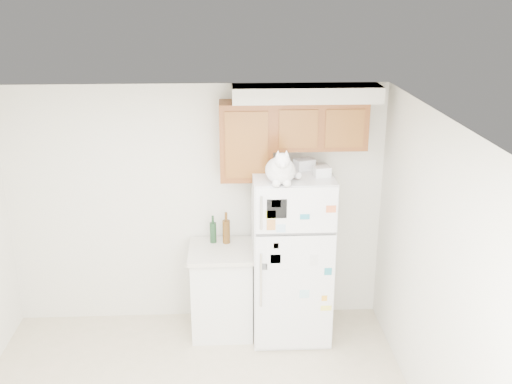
{
  "coord_description": "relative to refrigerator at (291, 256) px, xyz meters",
  "views": [
    {
      "loc": [
        0.32,
        -3.74,
        3.4
      ],
      "look_at": [
        0.58,
        1.55,
        1.55
      ],
      "focal_mm": 42.0,
      "sensor_mm": 36.0,
      "label": 1
    }
  ],
  "objects": [
    {
      "name": "storage_box_front",
      "position": [
        0.27,
        -0.07,
        0.89
      ],
      "size": [
        0.17,
        0.13,
        0.09
      ],
      "primitive_type": "cube",
      "rotation": [
        0.0,
        0.0,
        0.16
      ],
      "color": "white",
      "rests_on": "refrigerator"
    },
    {
      "name": "base_counter",
      "position": [
        -0.69,
        0.07,
        -0.39
      ],
      "size": [
        0.64,
        0.64,
        0.92
      ],
      "color": "white",
      "rests_on": "ground_plane"
    },
    {
      "name": "storage_box_back",
      "position": [
        0.13,
        0.17,
        0.9
      ],
      "size": [
        0.22,
        0.19,
        0.1
      ],
      "primitive_type": "cube",
      "rotation": [
        0.0,
        0.0,
        0.38
      ],
      "color": "white",
      "rests_on": "refrigerator"
    },
    {
      "name": "room_shell",
      "position": [
        -0.81,
        -1.36,
        0.82
      ],
      "size": [
        3.84,
        4.04,
        2.52
      ],
      "color": "silver",
      "rests_on": "ground_plane"
    },
    {
      "name": "bottle_green",
      "position": [
        -0.77,
        0.23,
        0.21
      ],
      "size": [
        0.07,
        0.07,
        0.29
      ],
      "primitive_type": null,
      "color": "#19381E",
      "rests_on": "base_counter"
    },
    {
      "name": "refrigerator",
      "position": [
        0.0,
        0.0,
        0.0
      ],
      "size": [
        0.76,
        0.78,
        1.7
      ],
      "color": "white",
      "rests_on": "ground_plane"
    },
    {
      "name": "cat",
      "position": [
        -0.14,
        -0.25,
        0.98
      ],
      "size": [
        0.34,
        0.49,
        0.35
      ],
      "color": "white",
      "rests_on": "refrigerator"
    },
    {
      "name": "bottle_amber",
      "position": [
        -0.64,
        0.21,
        0.23
      ],
      "size": [
        0.08,
        0.08,
        0.33
      ],
      "primitive_type": null,
      "color": "#593814",
      "rests_on": "base_counter"
    }
  ]
}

